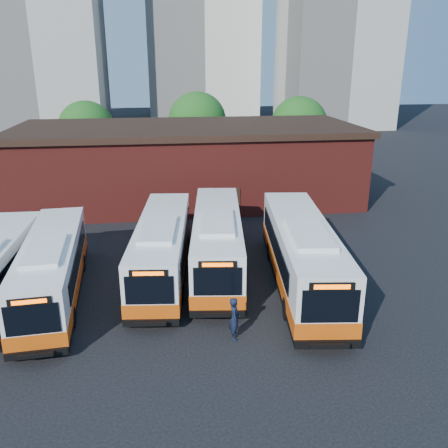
{
  "coord_description": "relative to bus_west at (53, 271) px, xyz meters",
  "views": [
    {
      "loc": [
        -2.23,
        -20.46,
        11.45
      ],
      "look_at": [
        1.07,
        4.25,
        2.9
      ],
      "focal_mm": 38.0,
      "sensor_mm": 36.0,
      "label": 1
    }
  ],
  "objects": [
    {
      "name": "ground",
      "position": [
        7.91,
        -2.31,
        -1.48
      ],
      "size": [
        220.0,
        220.0,
        0.0
      ],
      "primitive_type": "plane",
      "color": "black"
    },
    {
      "name": "bus_west",
      "position": [
        0.0,
        0.0,
        0.0
      ],
      "size": [
        3.31,
        12.1,
        3.26
      ],
      "rotation": [
        0.0,
        0.0,
        0.07
      ],
      "color": "white",
      "rests_on": "ground"
    },
    {
      "name": "tree_mid",
      "position": [
        9.91,
        31.69,
        3.6
      ],
      "size": [
        6.56,
        6.56,
        8.36
      ],
      "color": "#382314",
      "rests_on": "ground"
    },
    {
      "name": "bus_east",
      "position": [
        12.84,
        -0.28,
        0.18
      ],
      "size": [
        4.22,
        13.58,
        3.65
      ],
      "rotation": [
        0.0,
        0.0,
        -0.11
      ],
      "color": "white",
      "rests_on": "ground"
    },
    {
      "name": "bus_mideast",
      "position": [
        8.66,
        2.47,
        0.09
      ],
      "size": [
        4.05,
        12.89,
        3.46
      ],
      "rotation": [
        0.0,
        0.0,
        -0.12
      ],
      "color": "white",
      "rests_on": "ground"
    },
    {
      "name": "transit_worker",
      "position": [
        8.51,
        -5.0,
        -0.51
      ],
      "size": [
        0.55,
        0.76,
        1.95
      ],
      "primitive_type": "imported",
      "rotation": [
        0.0,
        0.0,
        1.45
      ],
      "color": "black",
      "rests_on": "ground"
    },
    {
      "name": "tree_west",
      "position": [
        -2.09,
        29.69,
        3.16
      ],
      "size": [
        6.0,
        6.0,
        7.65
      ],
      "color": "#382314",
      "rests_on": "ground"
    },
    {
      "name": "depot_building",
      "position": [
        7.91,
        17.69,
        1.78
      ],
      "size": [
        28.6,
        12.6,
        6.4
      ],
      "color": "maroon",
      "rests_on": "ground"
    },
    {
      "name": "bus_midwest",
      "position": [
        5.51,
        1.96,
        0.05
      ],
      "size": [
        3.77,
        12.53,
        3.37
      ],
      "rotation": [
        0.0,
        0.0,
        -0.1
      ],
      "color": "white",
      "rests_on": "ground"
    },
    {
      "name": "tree_east",
      "position": [
        20.91,
        28.69,
        3.35
      ],
      "size": [
        6.24,
        6.24,
        7.96
      ],
      "color": "#382314",
      "rests_on": "ground"
    }
  ]
}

